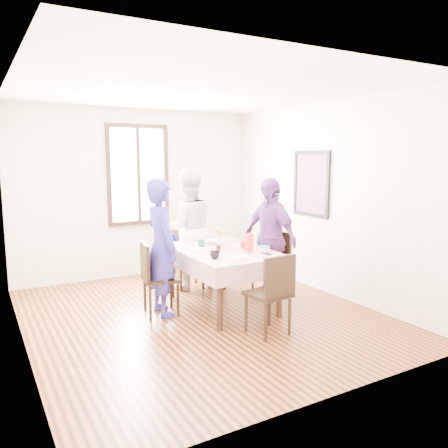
# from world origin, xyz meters

# --- Properties ---
(ground) EXTENTS (4.50, 4.50, 0.00)m
(ground) POSITION_xyz_m (0.00, 0.00, 0.00)
(ground) COLOR black
(ground) RESTS_ON ground
(back_wall) EXTENTS (4.00, 0.00, 4.00)m
(back_wall) POSITION_xyz_m (0.00, 2.25, 1.35)
(back_wall) COLOR beige
(back_wall) RESTS_ON ground
(right_wall) EXTENTS (0.00, 4.50, 4.50)m
(right_wall) POSITION_xyz_m (2.00, 0.00, 1.35)
(right_wall) COLOR beige
(right_wall) RESTS_ON ground
(window_frame) EXTENTS (1.02, 0.06, 1.62)m
(window_frame) POSITION_xyz_m (0.00, 2.23, 1.65)
(window_frame) COLOR black
(window_frame) RESTS_ON back_wall
(window_pane) EXTENTS (0.90, 0.02, 1.50)m
(window_pane) POSITION_xyz_m (0.00, 2.24, 1.65)
(window_pane) COLOR white
(window_pane) RESTS_ON back_wall
(art_poster) EXTENTS (0.04, 0.76, 0.96)m
(art_poster) POSITION_xyz_m (1.98, 0.30, 1.55)
(art_poster) COLOR red
(art_poster) RESTS_ON right_wall
(dining_table) EXTENTS (0.95, 1.49, 0.75)m
(dining_table) POSITION_xyz_m (0.38, 0.13, 0.38)
(dining_table) COLOR black
(dining_table) RESTS_ON ground
(tablecloth) EXTENTS (1.07, 1.61, 0.01)m
(tablecloth) POSITION_xyz_m (0.38, 0.13, 0.76)
(tablecloth) COLOR #540010
(tablecloth) RESTS_ON dining_table
(chair_left) EXTENTS (0.48, 0.48, 0.91)m
(chair_left) POSITION_xyz_m (-0.41, 0.27, 0.46)
(chair_left) COLOR black
(chair_left) RESTS_ON ground
(chair_right) EXTENTS (0.44, 0.44, 0.91)m
(chair_right) POSITION_xyz_m (1.17, 0.17, 0.46)
(chair_right) COLOR black
(chair_right) RESTS_ON ground
(chair_far) EXTENTS (0.47, 0.47, 0.91)m
(chair_far) POSITION_xyz_m (0.38, 1.15, 0.46)
(chair_far) COLOR black
(chair_far) RESTS_ON ground
(chair_near) EXTENTS (0.45, 0.45, 0.91)m
(chair_near) POSITION_xyz_m (0.38, -0.90, 0.46)
(chair_near) COLOR black
(chair_near) RESTS_ON ground
(person_left) EXTENTS (0.41, 0.62, 1.69)m
(person_left) POSITION_xyz_m (-0.39, 0.27, 0.84)
(person_left) COLOR navy
(person_left) RESTS_ON ground
(person_far) EXTENTS (0.97, 0.82, 1.76)m
(person_far) POSITION_xyz_m (0.38, 1.13, 0.88)
(person_far) COLOR beige
(person_far) RESTS_ON ground
(person_right) EXTENTS (0.51, 1.01, 1.66)m
(person_right) POSITION_xyz_m (1.15, 0.17, 0.83)
(person_right) COLOR #602F79
(person_right) RESTS_ON ground
(mug_black) EXTENTS (0.15, 0.15, 0.09)m
(mug_black) POSITION_xyz_m (0.05, -0.29, 0.81)
(mug_black) COLOR black
(mug_black) RESTS_ON tablecloth
(mug_flag) EXTENTS (0.14, 0.14, 0.09)m
(mug_flag) POSITION_xyz_m (0.64, 0.02, 0.81)
(mug_flag) COLOR red
(mug_flag) RESTS_ON tablecloth
(mug_green) EXTENTS (0.13, 0.13, 0.08)m
(mug_green) POSITION_xyz_m (0.23, 0.44, 0.80)
(mug_green) COLOR #0C7226
(mug_green) RESTS_ON tablecloth
(serving_bowl) EXTENTS (0.23, 0.23, 0.05)m
(serving_bowl) POSITION_xyz_m (0.49, 0.54, 0.79)
(serving_bowl) COLOR white
(serving_bowl) RESTS_ON tablecloth
(juice_carton) EXTENTS (0.07, 0.07, 0.23)m
(juice_carton) POSITION_xyz_m (0.59, -0.18, 0.88)
(juice_carton) COLOR red
(juice_carton) RESTS_ON tablecloth
(butter_tub) EXTENTS (0.13, 0.13, 0.07)m
(butter_tub) POSITION_xyz_m (0.76, -0.27, 0.80)
(butter_tub) COLOR white
(butter_tub) RESTS_ON tablecloth
(jam_jar) EXTENTS (0.06, 0.06, 0.09)m
(jam_jar) POSITION_xyz_m (0.27, 0.03, 0.81)
(jam_jar) COLOR black
(jam_jar) RESTS_ON tablecloth
(drinking_glass) EXTENTS (0.06, 0.06, 0.09)m
(drinking_glass) POSITION_xyz_m (0.12, -0.07, 0.81)
(drinking_glass) COLOR silver
(drinking_glass) RESTS_ON tablecloth
(smartphone) EXTENTS (0.07, 0.14, 0.01)m
(smartphone) POSITION_xyz_m (0.73, -0.38, 0.77)
(smartphone) COLOR black
(smartphone) RESTS_ON tablecloth
(flower_vase) EXTENTS (0.08, 0.08, 0.16)m
(flower_vase) POSITION_xyz_m (0.38, 0.19, 0.84)
(flower_vase) COLOR silver
(flower_vase) RESTS_ON tablecloth
(plate_left) EXTENTS (0.20, 0.20, 0.01)m
(plate_left) POSITION_xyz_m (0.07, 0.24, 0.77)
(plate_left) COLOR white
(plate_left) RESTS_ON tablecloth
(plate_right) EXTENTS (0.20, 0.20, 0.01)m
(plate_right) POSITION_xyz_m (0.68, 0.22, 0.77)
(plate_right) COLOR white
(plate_right) RESTS_ON tablecloth
(plate_far) EXTENTS (0.20, 0.20, 0.01)m
(plate_far) POSITION_xyz_m (0.41, 0.71, 0.77)
(plate_far) COLOR white
(plate_far) RESTS_ON tablecloth
(plate_near) EXTENTS (0.20, 0.20, 0.01)m
(plate_near) POSITION_xyz_m (0.33, -0.37, 0.77)
(plate_near) COLOR white
(plate_near) RESTS_ON tablecloth
(butter_lid) EXTENTS (0.12, 0.12, 0.01)m
(butter_lid) POSITION_xyz_m (0.76, -0.27, 0.84)
(butter_lid) COLOR blue
(butter_lid) RESTS_ON butter_tub
(flower_bunch) EXTENTS (0.09, 0.09, 0.10)m
(flower_bunch) POSITION_xyz_m (0.38, 0.19, 0.97)
(flower_bunch) COLOR yellow
(flower_bunch) RESTS_ON flower_vase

